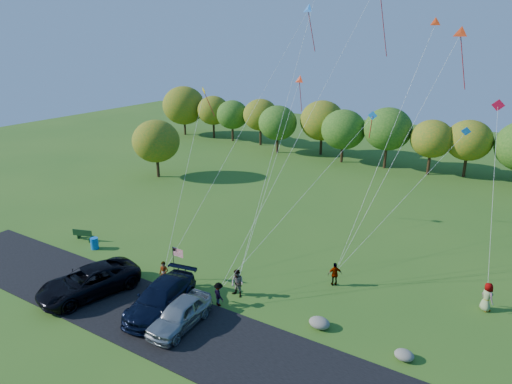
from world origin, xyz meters
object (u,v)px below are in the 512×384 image
flyer_b (237,283)px  flyer_d (335,274)px  minivan_dark (89,282)px  park_bench (83,235)px  minivan_navy (160,298)px  flyer_e (487,297)px  trash_barrel (94,243)px  flyer_c (219,294)px  flyer_a (164,274)px  minivan_silver (180,314)px

flyer_b → flyer_d: bearing=51.5°
minivan_dark → park_bench: (-7.41, 5.39, -0.45)m
minivan_dark → minivan_navy: 5.43m
flyer_e → park_bench: flyer_e is taller
minivan_dark → trash_barrel: (-5.32, 4.81, -0.50)m
flyer_c → flyer_a: bearing=28.0°
flyer_a → flyer_d: (9.88, 6.18, -0.05)m
flyer_d → park_bench: flyer_d is taller
minivan_dark → park_bench: 9.18m
minivan_dark → flyer_c: bearing=38.4°
minivan_dark → minivan_navy: size_ratio=1.10×
trash_barrel → minivan_silver: bearing=-19.0°
minivan_silver → flyer_b: size_ratio=2.48×
flyer_b → flyer_d: size_ratio=1.13×
flyer_a → flyer_c: 4.60m
flyer_b → park_bench: flyer_b is taller
flyer_d → park_bench: bearing=-25.3°
minivan_dark → flyer_b: flyer_b is taller
minivan_navy → flyer_d: bearing=36.5°
minivan_silver → flyer_e: flyer_e is taller
flyer_d → trash_barrel: 19.22m
flyer_c → trash_barrel: flyer_c is taller
flyer_b → flyer_c: flyer_b is taller
flyer_c → park_bench: flyer_c is taller
flyer_a → flyer_b: 5.24m
minivan_dark → flyer_a: minivan_dark is taller
flyer_d → trash_barrel: size_ratio=1.81×
minivan_silver → park_bench: 15.66m
flyer_a → trash_barrel: size_ratio=1.93×
trash_barrel → park_bench: bearing=164.4°
minivan_dark → park_bench: minivan_dark is taller
minivan_dark → flyer_b: 9.77m
minivan_silver → trash_barrel: (-12.76, 4.38, -0.40)m
minivan_dark → flyer_d: minivan_dark is taller
minivan_silver → trash_barrel: bearing=157.0°
minivan_navy → flyer_e: (17.12, 10.73, 0.01)m
minivan_navy → flyer_e: bearing=21.4°
minivan_silver → trash_barrel: size_ratio=5.11×
flyer_e → flyer_c: bearing=73.9°
flyer_d → park_bench: (-20.69, -4.26, -0.32)m
flyer_a → flyer_c: (4.60, 0.00, -0.10)m
flyer_a → flyer_c: flyer_a is taller
flyer_a → trash_barrel: (-8.71, 1.34, -0.43)m
minivan_silver → minivan_dark: bearing=179.2°
minivan_navy → park_bench: (-12.74, 4.34, -0.41)m
minivan_silver → flyer_e: (15.01, 11.35, 0.07)m
flyer_a → flyer_e: bearing=3.4°
minivan_silver → flyer_a: bearing=138.9°
flyer_c → park_bench: size_ratio=0.93×
trash_barrel → flyer_d: bearing=14.6°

